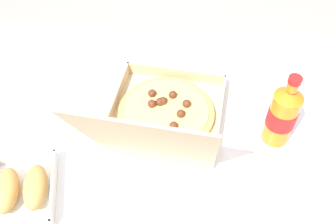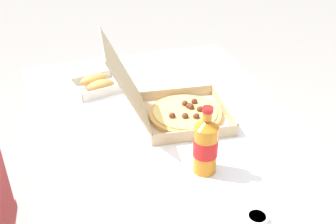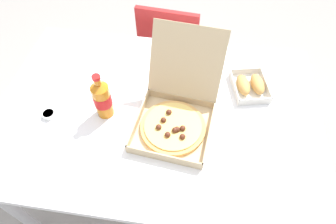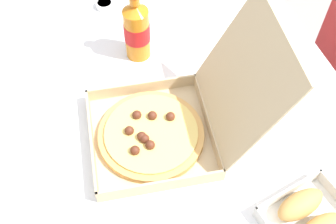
{
  "view_description": "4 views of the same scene",
  "coord_description": "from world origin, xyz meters",
  "px_view_note": "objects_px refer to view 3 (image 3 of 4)",
  "views": [
    {
      "loc": [
        0.02,
        0.57,
        1.55
      ],
      "look_at": [
        0.08,
        -0.09,
        0.75
      ],
      "focal_mm": 40.12,
      "sensor_mm": 36.0,
      "label": 1
    },
    {
      "loc": [
        -1.09,
        0.35,
        1.54
      ],
      "look_at": [
        0.04,
        -0.01,
        0.8
      ],
      "focal_mm": 43.03,
      "sensor_mm": 36.0,
      "label": 2
    },
    {
      "loc": [
        0.16,
        -0.73,
        1.71
      ],
      "look_at": [
        0.06,
        -0.04,
        0.78
      ],
      "focal_mm": 30.06,
      "sensor_mm": 36.0,
      "label": 3
    },
    {
      "loc": [
        0.63,
        -0.22,
        1.62
      ],
      "look_at": [
        0.03,
        -0.03,
        0.75
      ],
      "focal_mm": 43.69,
      "sensor_mm": 36.0,
      "label": 4
    }
  ],
  "objects_px": {
    "cola_bottle": "(102,98)",
    "paper_menu": "(105,54)",
    "dipping_sauce_cup": "(49,114)",
    "pizza_box_open": "(175,116)",
    "chair": "(171,48)",
    "bread_side_box": "(250,85)"
  },
  "relations": [
    {
      "from": "cola_bottle",
      "to": "paper_menu",
      "type": "xyz_separation_m",
      "value": [
        -0.11,
        0.36,
        -0.09
      ]
    },
    {
      "from": "paper_menu",
      "to": "dipping_sauce_cup",
      "type": "height_order",
      "value": "dipping_sauce_cup"
    },
    {
      "from": "pizza_box_open",
      "to": "cola_bottle",
      "type": "distance_m",
      "value": 0.31
    },
    {
      "from": "chair",
      "to": "paper_menu",
      "type": "relative_size",
      "value": 3.95
    },
    {
      "from": "chair",
      "to": "dipping_sauce_cup",
      "type": "xyz_separation_m",
      "value": [
        -0.42,
        -0.81,
        0.27
      ]
    },
    {
      "from": "cola_bottle",
      "to": "dipping_sauce_cup",
      "type": "height_order",
      "value": "cola_bottle"
    },
    {
      "from": "pizza_box_open",
      "to": "dipping_sauce_cup",
      "type": "height_order",
      "value": "pizza_box_open"
    },
    {
      "from": "paper_menu",
      "to": "chair",
      "type": "bearing_deg",
      "value": 47.22
    },
    {
      "from": "pizza_box_open",
      "to": "dipping_sauce_cup",
      "type": "distance_m",
      "value": 0.54
    },
    {
      "from": "pizza_box_open",
      "to": "paper_menu",
      "type": "bearing_deg",
      "value": 137.91
    },
    {
      "from": "chair",
      "to": "dipping_sauce_cup",
      "type": "relative_size",
      "value": 14.82
    },
    {
      "from": "pizza_box_open",
      "to": "dipping_sauce_cup",
      "type": "bearing_deg",
      "value": -175.25
    },
    {
      "from": "chair",
      "to": "dipping_sauce_cup",
      "type": "height_order",
      "value": "chair"
    },
    {
      "from": "cola_bottle",
      "to": "dipping_sauce_cup",
      "type": "relative_size",
      "value": 4.0
    },
    {
      "from": "dipping_sauce_cup",
      "to": "pizza_box_open",
      "type": "bearing_deg",
      "value": 4.75
    },
    {
      "from": "paper_menu",
      "to": "pizza_box_open",
      "type": "bearing_deg",
      "value": -48.98
    },
    {
      "from": "bread_side_box",
      "to": "cola_bottle",
      "type": "distance_m",
      "value": 0.66
    },
    {
      "from": "bread_side_box",
      "to": "paper_menu",
      "type": "xyz_separation_m",
      "value": [
        -0.72,
        0.13,
        -0.02
      ]
    },
    {
      "from": "dipping_sauce_cup",
      "to": "bread_side_box",
      "type": "bearing_deg",
      "value": 18.13
    },
    {
      "from": "pizza_box_open",
      "to": "dipping_sauce_cup",
      "type": "relative_size",
      "value": 8.26
    },
    {
      "from": "cola_bottle",
      "to": "paper_menu",
      "type": "distance_m",
      "value": 0.39
    },
    {
      "from": "pizza_box_open",
      "to": "paper_menu",
      "type": "xyz_separation_m",
      "value": [
        -0.41,
        0.37,
        -0.04
      ]
    }
  ]
}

